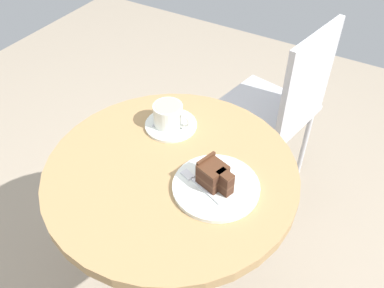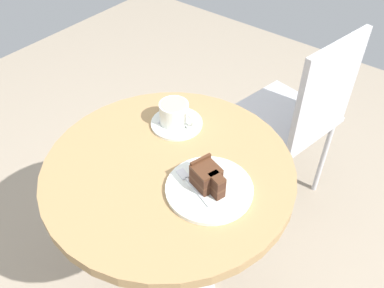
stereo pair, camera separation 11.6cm
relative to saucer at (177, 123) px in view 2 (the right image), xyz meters
The scene contains 9 objects.
cafe_table 0.23m from the saucer, 57.36° to the right, with size 0.72×0.72×0.74m.
saucer is the anchor object (origin of this frame).
coffee_cup 0.04m from the saucer, 159.64° to the right, with size 0.12×0.09×0.07m.
teaspoon 0.05m from the saucer, 149.49° to the left, with size 0.02×0.10×0.00m.
cake_plate 0.29m from the saucer, 31.95° to the right, with size 0.24×0.24×0.01m.
cake_slice 0.29m from the saucer, 32.91° to the right, with size 0.10×0.08×0.07m.
fork 0.26m from the saucer, 42.23° to the right, with size 0.15×0.07×0.00m.
napkin 0.31m from the saucer, 27.88° to the right, with size 0.16×0.15×0.00m.
cafe_chair 0.64m from the saucer, 72.04° to the left, with size 0.44×0.44×0.89m.
Camera 2 is at (0.55, -0.59, 1.57)m, focal length 38.00 mm.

